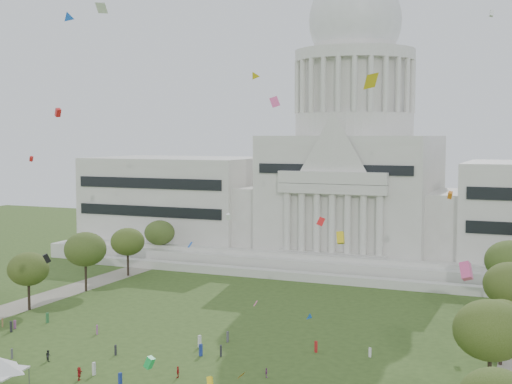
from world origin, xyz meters
TOP-DOWN VIEW (x-y plane):
  - capitol at (0.00, 113.59)m, footprint 160.00×64.50m
  - path_left at (-48.00, 30.00)m, footprint 8.00×160.00m
  - row_tree_r_2 at (44.17, 17.44)m, footprint 9.55×9.55m
  - row_tree_l_3 at (-44.09, 33.92)m, footprint 8.12×8.12m
  - row_tree_r_3 at (44.40, 34.48)m, footprint 7.01×7.01m
  - row_tree_l_4 at (-44.08, 52.42)m, footprint 9.29×9.29m
  - row_tree_r_4 at (44.76, 50.04)m, footprint 9.19×9.19m
  - row_tree_l_5 at (-45.22, 71.01)m, footprint 8.33×8.33m
  - row_tree_r_5 at (43.49, 70.19)m, footprint 9.82×9.82m
  - row_tree_l_6 at (-46.87, 89.14)m, footprint 8.19×8.19m
  - person_4 at (2.42, 10.57)m, footprint 0.77×1.09m
  - person_5 at (-9.94, 4.28)m, footprint 1.38×1.87m
  - person_8 at (-19.52, 9.39)m, footprint 0.98×0.78m
  - person_10 at (14.02, 15.54)m, footprint 0.67×0.90m
  - distant_crowd at (-11.96, 14.68)m, footprint 65.89×36.93m
  - kite_swarm at (1.06, 8.64)m, footprint 88.87×98.95m

SIDE VIEW (x-z plane):
  - path_left at x=-48.00m, z-range 0.00..0.04m
  - person_10 at x=14.02m, z-range 0.00..1.38m
  - person_4 at x=2.42m, z-range 0.00..1.68m
  - person_8 at x=-19.52m, z-range 0.00..1.75m
  - distant_crowd at x=-11.96m, z-range -0.09..1.86m
  - person_5 at x=-9.94m, z-range 0.00..1.88m
  - row_tree_r_3 at x=44.40m, z-range 2.09..12.07m
  - row_tree_l_3 at x=-44.09m, z-range 2.43..13.98m
  - row_tree_l_6 at x=-46.87m, z-range 2.45..14.09m
  - row_tree_l_5 at x=-45.22m, z-range 2.49..14.34m
  - row_tree_r_4 at x=44.76m, z-range 2.76..15.82m
  - row_tree_l_4 at x=-44.08m, z-range 2.79..16.00m
  - row_tree_r_2 at x=44.17m, z-range 2.87..16.45m
  - row_tree_r_5 at x=43.49m, z-range 2.95..16.91m
  - capitol at x=0.00m, z-range -23.35..67.95m
  - kite_swarm at x=1.06m, z-range -1.02..57.21m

